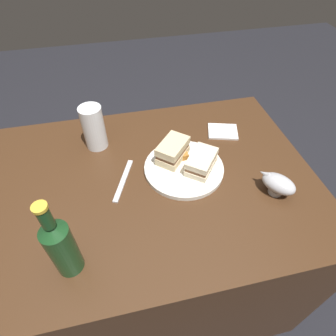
{
  "coord_description": "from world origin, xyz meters",
  "views": [
    {
      "loc": [
        0.08,
        0.61,
        1.41
      ],
      "look_at": [
        -0.06,
        -0.01,
        0.76
      ],
      "focal_mm": 30.04,
      "sensor_mm": 36.0,
      "label": 1
    }
  ],
  "objects": [
    {
      "name": "cider_bottle",
      "position": [
        0.25,
        0.24,
        0.83
      ],
      "size": [
        0.07,
        0.07,
        0.25
      ],
      "color": "#19421E",
      "rests_on": "dining_table"
    },
    {
      "name": "potato_wedge_right_edge",
      "position": [
        -0.18,
        -0.04,
        0.75
      ],
      "size": [
        0.04,
        0.04,
        0.02
      ],
      "primitive_type": "cube",
      "rotation": [
        0.0,
        0.0,
        0.64
      ],
      "color": "#AD702D",
      "rests_on": "plate"
    },
    {
      "name": "ground_plane",
      "position": [
        0.0,
        0.0,
        0.0
      ],
      "size": [
        6.0,
        6.0,
        0.0
      ],
      "primitive_type": "plane",
      "color": "black"
    },
    {
      "name": "plate",
      "position": [
        -0.11,
        -0.02,
        0.74
      ],
      "size": [
        0.26,
        0.26,
        0.02
      ],
      "primitive_type": "cylinder",
      "color": "silver",
      "rests_on": "dining_table"
    },
    {
      "name": "sandwich_half_right",
      "position": [
        -0.09,
        -0.07,
        0.78
      ],
      "size": [
        0.13,
        0.14,
        0.07
      ],
      "color": "beige",
      "rests_on": "plate"
    },
    {
      "name": "pint_glass",
      "position": [
        0.16,
        -0.21,
        0.8
      ],
      "size": [
        0.08,
        0.08,
        0.16
      ],
      "color": "white",
      "rests_on": "dining_table"
    },
    {
      "name": "dining_table",
      "position": [
        0.0,
        0.0,
        0.36
      ],
      "size": [
        1.07,
        0.78,
        0.73
      ],
      "primitive_type": "cube",
      "color": "#422816",
      "rests_on": "ground"
    },
    {
      "name": "potato_wedge_back",
      "position": [
        -0.11,
        -0.05,
        0.76
      ],
      "size": [
        0.05,
        0.03,
        0.02
      ],
      "primitive_type": "cube",
      "rotation": [
        0.0,
        0.0,
        0.07
      ],
      "color": "#AD702D",
      "rests_on": "plate"
    },
    {
      "name": "potato_wedge_front",
      "position": [
        -0.19,
        -0.07,
        0.75
      ],
      "size": [
        0.05,
        0.03,
        0.01
      ],
      "primitive_type": "cube",
      "rotation": [
        0.0,
        0.0,
        3.03
      ],
      "color": "#B77F33",
      "rests_on": "plate"
    },
    {
      "name": "fork",
      "position": [
        0.09,
        -0.01,
        0.73
      ],
      "size": [
        0.08,
        0.17,
        0.01
      ],
      "primitive_type": "cube",
      "rotation": [
        0.0,
        0.0,
        4.32
      ],
      "color": "silver",
      "rests_on": "dining_table"
    },
    {
      "name": "potato_wedge_middle",
      "position": [
        -0.1,
        -0.09,
        0.75
      ],
      "size": [
        0.05,
        0.05,
        0.02
      ],
      "primitive_type": "cube",
      "rotation": [
        0.0,
        0.0,
        5.61
      ],
      "color": "gold",
      "rests_on": "plate"
    },
    {
      "name": "napkin",
      "position": [
        -0.31,
        -0.18,
        0.73
      ],
      "size": [
        0.13,
        0.12,
        0.01
      ],
      "primitive_type": "cube",
      "rotation": [
        0.0,
        0.0,
        -0.29
      ],
      "color": "white",
      "rests_on": "dining_table"
    },
    {
      "name": "sandwich_half_left",
      "position": [
        -0.17,
        -0.0,
        0.77
      ],
      "size": [
        0.13,
        0.14,
        0.05
      ],
      "color": "beige",
      "rests_on": "plate"
    },
    {
      "name": "gravy_boat",
      "position": [
        -0.36,
        0.14,
        0.77
      ],
      "size": [
        0.12,
        0.12,
        0.07
      ],
      "color": "#B7B7BC",
      "rests_on": "dining_table"
    },
    {
      "name": "potato_wedge_left_edge",
      "position": [
        -0.2,
        -0.03,
        0.75
      ],
      "size": [
        0.05,
        0.02,
        0.01
      ],
      "primitive_type": "cube",
      "rotation": [
        0.0,
        0.0,
        6.25
      ],
      "color": "#B77F33",
      "rests_on": "plate"
    }
  ]
}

